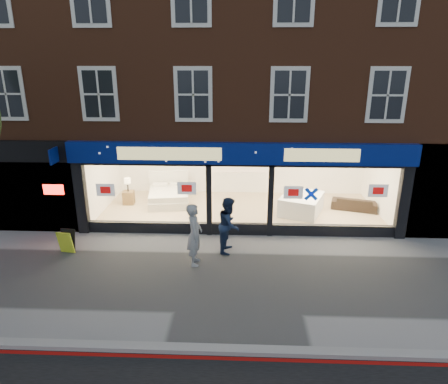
# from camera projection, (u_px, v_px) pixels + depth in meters

# --- Properties ---
(ground) EXTENTS (120.00, 120.00, 0.00)m
(ground) POSITION_uv_depth(u_px,v_px,m) (239.00, 280.00, 11.15)
(ground) COLOR gray
(ground) RESTS_ON ground
(kerb_line) EXTENTS (60.00, 0.10, 0.01)m
(kerb_line) POSITION_uv_depth(u_px,v_px,m) (237.00, 359.00, 8.21)
(kerb_line) COLOR #8C0A07
(kerb_line) RESTS_ON ground
(kerb_stone) EXTENTS (60.00, 0.25, 0.12)m
(kerb_stone) POSITION_uv_depth(u_px,v_px,m) (238.00, 350.00, 8.38)
(kerb_stone) COLOR gray
(kerb_stone) RESTS_ON ground
(showroom_floor) EXTENTS (11.00, 4.50, 0.10)m
(showroom_floor) POSITION_uv_depth(u_px,v_px,m) (240.00, 210.00, 16.10)
(showroom_floor) COLOR tan
(showroom_floor) RESTS_ON ground
(building) EXTENTS (19.00, 8.26, 10.30)m
(building) POSITION_uv_depth(u_px,v_px,m) (241.00, 37.00, 15.59)
(building) COLOR brown
(building) RESTS_ON ground
(display_bed) EXTENTS (1.95, 2.26, 1.14)m
(display_bed) POSITION_uv_depth(u_px,v_px,m) (169.00, 195.00, 16.73)
(display_bed) COLOR beige
(display_bed) RESTS_ON showroom_floor
(bedside_table) EXTENTS (0.49, 0.49, 0.55)m
(bedside_table) POSITION_uv_depth(u_px,v_px,m) (129.00, 198.00, 16.59)
(bedside_table) COLOR brown
(bedside_table) RESTS_ON showroom_floor
(mattress_stack) EXTENTS (1.99, 2.21, 0.71)m
(mattress_stack) POSITION_uv_depth(u_px,v_px,m) (301.00, 204.00, 15.63)
(mattress_stack) COLOR silver
(mattress_stack) RESTS_ON showroom_floor
(sofa) EXTENTS (1.88, 1.17, 0.51)m
(sofa) POSITION_uv_depth(u_px,v_px,m) (354.00, 203.00, 15.99)
(sofa) COLOR black
(sofa) RESTS_ON showroom_floor
(a_board) EXTENTS (0.54, 0.39, 0.76)m
(a_board) POSITION_uv_depth(u_px,v_px,m) (67.00, 241.00, 12.62)
(a_board) COLOR #CDE127
(a_board) RESTS_ON ground
(pedestrian_grey) EXTENTS (0.49, 0.71, 1.90)m
(pedestrian_grey) POSITION_uv_depth(u_px,v_px,m) (194.00, 234.00, 11.75)
(pedestrian_grey) COLOR #9CA0A3
(pedestrian_grey) RESTS_ON ground
(pedestrian_blue) EXTENTS (0.80, 0.97, 1.80)m
(pedestrian_blue) POSITION_uv_depth(u_px,v_px,m) (229.00, 225.00, 12.57)
(pedestrian_blue) COLOR #192746
(pedestrian_blue) RESTS_ON ground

